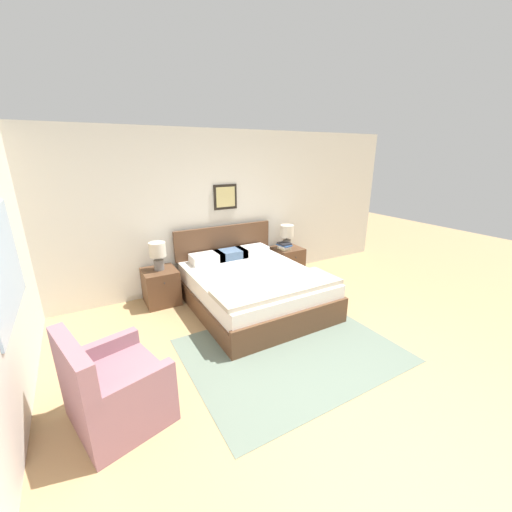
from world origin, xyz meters
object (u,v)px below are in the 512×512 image
at_px(bed, 253,287).
at_px(armchair, 114,390).
at_px(nightstand_by_door, 287,261).
at_px(table_lamp_by_door, 287,234).
at_px(nightstand_near_window, 161,286).
at_px(table_lamp_near_window, 158,253).

bearing_deg(bed, armchair, -148.01).
distance_m(bed, nightstand_by_door, 1.42).
bearing_deg(table_lamp_by_door, nightstand_near_window, -179.57).
bearing_deg(table_lamp_by_door, bed, -145.75).
relative_size(armchair, table_lamp_near_window, 2.18).
bearing_deg(table_lamp_by_door, nightstand_by_door, -57.52).
height_order(bed, table_lamp_by_door, bed).
distance_m(armchair, table_lamp_near_window, 2.35).
bearing_deg(nightstand_near_window, table_lamp_by_door, 0.43).
bearing_deg(armchair, table_lamp_near_window, 141.74).
distance_m(armchair, nightstand_by_door, 3.88).
bearing_deg(bed, table_lamp_near_window, 145.82).
xyz_separation_m(table_lamp_near_window, table_lamp_by_door, (2.35, 0.00, 0.00)).
distance_m(nightstand_near_window, table_lamp_near_window, 0.54).
bearing_deg(nightstand_by_door, armchair, -147.49).
height_order(nightstand_near_window, table_lamp_by_door, table_lamp_by_door).
distance_m(bed, nightstand_near_window, 1.42).
bearing_deg(armchair, bed, 107.13).
bearing_deg(table_lamp_near_window, table_lamp_by_door, 0.00).
relative_size(nightstand_near_window, table_lamp_near_window, 1.26).
bearing_deg(table_lamp_near_window, nightstand_near_window, -114.28).
xyz_separation_m(armchair, table_lamp_by_door, (3.26, 2.10, 0.51)).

